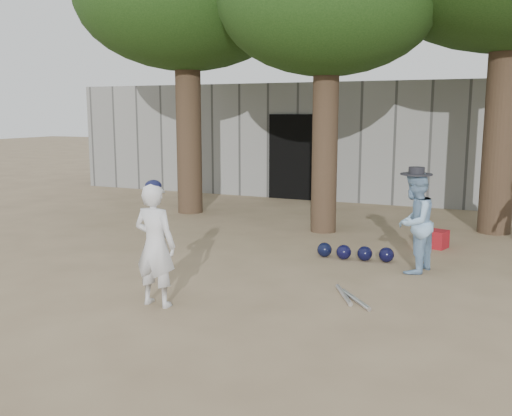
% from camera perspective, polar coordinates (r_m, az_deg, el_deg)
% --- Properties ---
extents(ground, '(70.00, 70.00, 0.00)m').
position_cam_1_polar(ground, '(7.52, -7.34, -8.02)').
color(ground, '#937C5E').
rests_on(ground, ground).
extents(boy_player, '(0.54, 0.37, 1.46)m').
position_cam_1_polar(boy_player, '(6.77, -10.06, -3.67)').
color(boy_player, silver).
rests_on(boy_player, ground).
extents(spectator_blue, '(0.70, 0.81, 1.44)m').
position_cam_1_polar(spectator_blue, '(8.36, 15.53, -1.43)').
color(spectator_blue, '#8BB2D8').
rests_on(spectator_blue, ground).
extents(red_bag, '(0.50, 0.43, 0.30)m').
position_cam_1_polar(red_bag, '(10.10, 17.35, -2.94)').
color(red_bag, '#9F1815').
rests_on(red_bag, ground).
extents(back_building, '(16.00, 5.24, 3.00)m').
position_cam_1_polar(back_building, '(16.89, 11.04, 6.85)').
color(back_building, gray).
rests_on(back_building, ground).
extents(helmet_row, '(1.19, 0.33, 0.23)m').
position_cam_1_polar(helmet_row, '(8.98, 9.83, -4.41)').
color(helmet_row, black).
rests_on(helmet_row, ground).
extents(bat_pile, '(0.63, 0.75, 0.06)m').
position_cam_1_polar(bat_pile, '(7.15, 9.35, -8.79)').
color(bat_pile, silver).
rests_on(bat_pile, ground).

